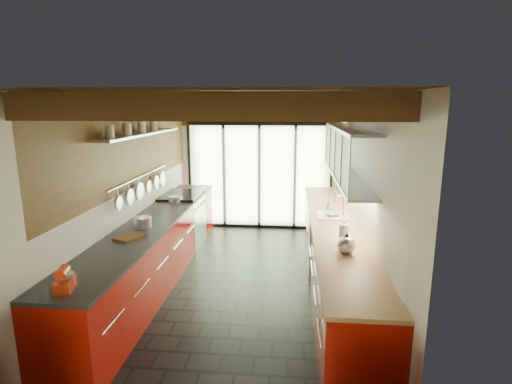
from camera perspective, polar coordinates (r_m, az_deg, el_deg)
ground at (r=5.88m, az=-1.83°, el=-12.81°), size 5.50×5.50×0.00m
room_shell at (r=5.39m, az=-1.95°, el=3.33°), size 5.50×5.50×5.50m
ceiling_beams at (r=5.70m, az=-1.53°, el=11.97°), size 3.14×5.06×4.90m
glass_door at (r=8.05m, az=0.46°, el=6.31°), size 2.95×0.10×2.90m
left_counter at (r=5.99m, az=-14.19°, el=-7.95°), size 0.68×5.00×0.92m
range_stove at (r=7.30m, az=-10.45°, el=-4.04°), size 0.66×0.90×0.97m
right_counter at (r=5.69m, az=11.12°, el=-8.86°), size 0.68×5.00×0.92m
sink_assembly at (r=5.92m, az=11.07°, el=-2.96°), size 0.45×0.52×0.43m
upper_cabinets_right at (r=5.67m, az=12.98°, el=5.47°), size 0.34×3.00×3.00m
left_wall_fixtures at (r=5.98m, az=-15.83°, el=5.19°), size 0.28×2.60×0.96m
stand_mixer at (r=3.90m, az=-25.64°, el=-11.33°), size 0.19×0.27×0.22m
pot_large at (r=5.45m, az=-15.86°, el=-4.18°), size 0.25×0.25×0.14m
pot_small at (r=6.81m, az=-11.44°, el=-0.95°), size 0.26×0.26×0.09m
cutting_board at (r=5.08m, az=-17.59°, el=-6.16°), size 0.35×0.40×0.03m
kettle at (r=4.45m, az=12.79°, el=-7.26°), size 0.25×0.28×0.24m
paper_towel at (r=4.68m, az=12.42°, el=-6.03°), size 0.13×0.13×0.30m
soap_bottle at (r=6.30m, az=10.57°, el=-1.61°), size 0.09×0.10×0.17m
bowl at (r=5.90m, az=10.92°, el=-3.16°), size 0.24×0.24×0.05m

